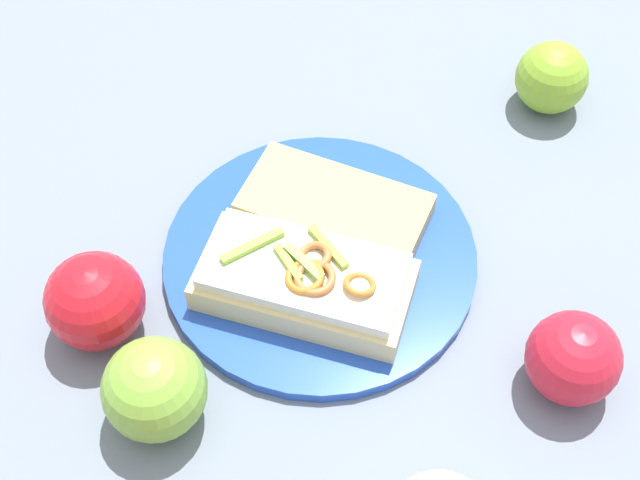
{
  "coord_description": "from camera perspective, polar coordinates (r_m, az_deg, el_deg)",
  "views": [
    {
      "loc": [
        -0.25,
        0.39,
        0.67
      ],
      "look_at": [
        0.0,
        0.0,
        0.03
      ],
      "focal_mm": 50.12,
      "sensor_mm": 36.0,
      "label": 1
    }
  ],
  "objects": [
    {
      "name": "ground_plane",
      "position": [
        0.82,
        -0.0,
        -1.35
      ],
      "size": [
        2.0,
        2.0,
        0.0
      ],
      "primitive_type": "plane",
      "color": "slate",
      "rests_on": "ground"
    },
    {
      "name": "plate",
      "position": [
        0.81,
        -0.0,
        -1.1
      ],
      "size": [
        0.28,
        0.28,
        0.01
      ],
      "primitive_type": "cylinder",
      "color": "blue",
      "rests_on": "ground_plane"
    },
    {
      "name": "sandwich",
      "position": [
        0.76,
        -0.98,
        -2.6
      ],
      "size": [
        0.2,
        0.14,
        0.05
      ],
      "rotation": [
        0.0,
        0.0,
        0.28
      ],
      "color": "beige",
      "rests_on": "plate"
    },
    {
      "name": "bread_slice_side",
      "position": [
        0.82,
        0.93,
        2.09
      ],
      "size": [
        0.18,
        0.11,
        0.02
      ],
      "primitive_type": "cube",
      "rotation": [
        0.0,
        0.0,
        0.17
      ],
      "color": "tan",
      "rests_on": "plate"
    },
    {
      "name": "apple_1",
      "position": [
        0.95,
        14.57,
        10.0
      ],
      "size": [
        0.09,
        0.09,
        0.07
      ],
      "primitive_type": "sphere",
      "rotation": [
        0.0,
        0.0,
        1.31
      ],
      "color": "#81B12C",
      "rests_on": "ground_plane"
    },
    {
      "name": "apple_2",
      "position": [
        0.77,
        -14.17,
        -3.79
      ],
      "size": [
        0.11,
        0.11,
        0.08
      ],
      "primitive_type": "sphere",
      "rotation": [
        0.0,
        0.0,
        5.78
      ],
      "color": "red",
      "rests_on": "ground_plane"
    },
    {
      "name": "apple_3",
      "position": [
        0.75,
        15.86,
        -7.27
      ],
      "size": [
        0.1,
        0.1,
        0.08
      ],
      "primitive_type": "sphere",
      "rotation": [
        0.0,
        0.0,
        1.27
      ],
      "color": "red",
      "rests_on": "ground_plane"
    },
    {
      "name": "apple_4",
      "position": [
        0.71,
        -10.52,
        -9.35
      ],
      "size": [
        0.11,
        0.11,
        0.08
      ],
      "primitive_type": "sphere",
      "rotation": [
        0.0,
        0.0,
        3.67
      ],
      "color": "#7EB33A",
      "rests_on": "ground_plane"
    }
  ]
}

